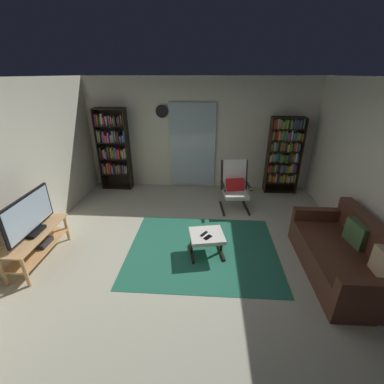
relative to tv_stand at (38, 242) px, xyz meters
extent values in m
plane|color=beige|center=(2.33, 0.18, -0.32)|extent=(7.02, 7.02, 0.00)
cube|color=beige|center=(2.33, 3.08, 0.98)|extent=(5.60, 0.06, 2.60)
cube|color=beige|center=(-0.37, 0.18, 0.98)|extent=(0.06, 6.00, 2.60)
cube|color=silver|center=(2.16, 3.02, 0.73)|extent=(1.10, 0.01, 2.00)
cube|color=#266E55|center=(2.50, 0.40, -0.32)|extent=(2.41, 1.96, 0.01)
cube|color=tan|center=(0.00, -0.01, 0.16)|extent=(0.42, 1.19, 0.02)
cube|color=tan|center=(0.00, -0.01, -0.10)|extent=(0.38, 1.13, 0.02)
cylinder|color=tan|center=(0.16, -0.56, -0.09)|extent=(0.05, 0.05, 0.47)
cylinder|color=tan|center=(0.16, 0.53, -0.09)|extent=(0.05, 0.05, 0.47)
cylinder|color=tan|center=(-0.16, -0.56, -0.09)|extent=(0.05, 0.05, 0.47)
cylinder|color=tan|center=(-0.16, 0.53, -0.09)|extent=(0.05, 0.05, 0.47)
cube|color=#28282D|center=(0.00, 0.06, -0.05)|extent=(0.25, 0.28, 0.07)
cube|color=black|center=(0.00, -0.01, 0.19)|extent=(0.20, 0.32, 0.05)
cube|color=black|center=(0.00, -0.01, 0.49)|extent=(0.04, 1.01, 0.55)
cube|color=silver|center=(0.02, -0.01, 0.49)|extent=(0.01, 0.95, 0.50)
cube|color=black|center=(-0.06, 2.82, 0.65)|extent=(0.02, 0.30, 1.94)
cube|color=black|center=(0.64, 2.82, 0.65)|extent=(0.02, 0.30, 1.94)
cube|color=black|center=(0.29, 2.96, 0.65)|extent=(0.72, 0.02, 1.94)
cube|color=black|center=(0.29, 2.82, -0.31)|extent=(0.69, 0.28, 0.02)
cube|color=black|center=(0.29, 2.82, 0.06)|extent=(0.69, 0.28, 0.02)
cube|color=black|center=(0.29, 2.82, 0.45)|extent=(0.69, 0.28, 0.02)
cube|color=black|center=(0.29, 2.82, 0.84)|extent=(0.69, 0.28, 0.02)
cube|color=black|center=(0.29, 2.82, 1.23)|extent=(0.69, 0.28, 0.02)
cube|color=black|center=(0.29, 2.82, 1.60)|extent=(0.69, 0.28, 0.02)
cube|color=purple|center=(-0.02, 2.81, 0.19)|extent=(0.04, 0.11, 0.23)
cube|color=olive|center=(0.03, 2.81, 0.16)|extent=(0.04, 0.16, 0.17)
cube|color=#407C48|center=(0.07, 2.83, 0.18)|extent=(0.03, 0.15, 0.21)
cube|color=#C63B2E|center=(0.12, 2.81, 0.21)|extent=(0.04, 0.22, 0.27)
cube|color=#C62E3A|center=(0.16, 2.82, 0.21)|extent=(0.03, 0.20, 0.27)
cube|color=orange|center=(0.20, 2.81, 0.17)|extent=(0.03, 0.14, 0.20)
cube|color=#3E5DB4|center=(0.24, 2.80, 0.17)|extent=(0.03, 0.21, 0.20)
cube|color=#2E2322|center=(0.28, 2.83, 0.20)|extent=(0.03, 0.18, 0.25)
cube|color=orange|center=(0.31, 2.83, 0.17)|extent=(0.02, 0.19, 0.19)
cube|color=teal|center=(0.36, 2.83, 0.18)|extent=(0.04, 0.15, 0.21)
cube|color=brown|center=(0.41, 2.83, 0.17)|extent=(0.03, 0.18, 0.20)
cube|color=black|center=(0.44, 2.81, 0.17)|extent=(0.02, 0.17, 0.20)
cube|color=purple|center=(0.48, 2.84, 0.18)|extent=(0.03, 0.22, 0.22)
cube|color=#589F99|center=(0.53, 2.81, 0.17)|extent=(0.04, 0.15, 0.19)
cube|color=olive|center=(0.57, 2.83, 0.17)|extent=(0.02, 0.19, 0.20)
cube|color=#2A211F|center=(-0.02, 2.80, 0.59)|extent=(0.04, 0.14, 0.26)
cube|color=#914586|center=(0.03, 2.82, 0.55)|extent=(0.02, 0.15, 0.19)
cube|color=#A79938|center=(0.07, 2.82, 0.57)|extent=(0.03, 0.21, 0.22)
cube|color=#9F3B9B|center=(0.11, 2.80, 0.54)|extent=(0.04, 0.18, 0.17)
cube|color=#408346|center=(0.15, 2.83, 0.59)|extent=(0.04, 0.11, 0.26)
cube|color=#222C2C|center=(0.19, 2.81, 0.58)|extent=(0.02, 0.22, 0.23)
cube|color=orange|center=(0.23, 2.81, 0.59)|extent=(0.04, 0.13, 0.25)
cube|color=#9B992B|center=(0.28, 2.80, 0.56)|extent=(0.02, 0.12, 0.20)
cube|color=#3664B6|center=(0.32, 2.83, 0.59)|extent=(0.04, 0.16, 0.25)
cube|color=teal|center=(0.36, 2.82, 0.55)|extent=(0.02, 0.23, 0.17)
cube|color=red|center=(0.39, 2.80, 0.58)|extent=(0.04, 0.18, 0.23)
cube|color=#C13832|center=(0.43, 2.82, 0.57)|extent=(0.03, 0.22, 0.22)
cube|color=#939E2E|center=(0.48, 2.83, 0.56)|extent=(0.04, 0.11, 0.19)
cube|color=beige|center=(0.52, 2.80, 0.55)|extent=(0.03, 0.17, 0.19)
cube|color=beige|center=(0.57, 2.80, 0.58)|extent=(0.04, 0.14, 0.24)
cube|color=teal|center=(-0.02, 2.81, 0.98)|extent=(0.04, 0.19, 0.27)
cube|color=orange|center=(0.01, 2.84, 0.97)|extent=(0.03, 0.22, 0.24)
cube|color=#30291F|center=(0.05, 2.84, 0.94)|extent=(0.04, 0.11, 0.19)
cube|color=#2955B0|center=(0.10, 2.81, 0.97)|extent=(0.02, 0.22, 0.24)
cube|color=#97408A|center=(0.12, 2.82, 0.98)|extent=(0.02, 0.23, 0.26)
cube|color=#CC3B3A|center=(0.16, 2.83, 0.93)|extent=(0.03, 0.24, 0.16)
cube|color=#A48A2F|center=(0.20, 2.83, 0.93)|extent=(0.03, 0.22, 0.16)
cube|color=#954591|center=(0.23, 2.80, 0.97)|extent=(0.03, 0.22, 0.24)
cube|color=beige|center=(0.28, 2.81, 0.93)|extent=(0.04, 0.14, 0.16)
cube|color=#5A89A5|center=(0.33, 2.84, 0.98)|extent=(0.04, 0.21, 0.27)
cube|color=brown|center=(0.38, 2.81, 0.97)|extent=(0.04, 0.12, 0.25)
cube|color=#292931|center=(0.41, 2.83, 0.93)|extent=(0.02, 0.20, 0.17)
cube|color=#252927|center=(0.46, 2.80, 0.98)|extent=(0.04, 0.21, 0.26)
cube|color=purple|center=(0.51, 2.82, 0.93)|extent=(0.03, 0.21, 0.16)
cube|color=#59948D|center=(0.55, 2.82, 0.93)|extent=(0.04, 0.15, 0.16)
cube|color=#2E5BB6|center=(0.59, 2.82, 0.98)|extent=(0.03, 0.14, 0.27)
cube|color=#964491|center=(-0.03, 2.80, 1.36)|extent=(0.02, 0.15, 0.26)
cube|color=brown|center=(0.01, 2.81, 1.35)|extent=(0.04, 0.15, 0.23)
cube|color=#378E3B|center=(0.07, 2.84, 1.33)|extent=(0.04, 0.12, 0.19)
cube|color=beige|center=(0.11, 2.81, 1.37)|extent=(0.03, 0.12, 0.26)
cube|color=red|center=(0.15, 2.83, 1.32)|extent=(0.04, 0.16, 0.18)
cube|color=#8D328C|center=(0.19, 2.83, 1.34)|extent=(0.03, 0.14, 0.20)
cube|color=teal|center=(0.23, 2.83, 1.34)|extent=(0.04, 0.23, 0.21)
cube|color=brown|center=(0.28, 2.81, 1.35)|extent=(0.04, 0.11, 0.22)
cube|color=#993E8E|center=(0.34, 2.84, 1.34)|extent=(0.03, 0.21, 0.20)
cube|color=gold|center=(0.38, 2.84, 1.32)|extent=(0.03, 0.18, 0.17)
cube|color=black|center=(0.42, 2.82, 1.35)|extent=(0.04, 0.23, 0.22)
cube|color=#9A3B98|center=(0.47, 2.83, 1.33)|extent=(0.03, 0.15, 0.18)
cube|color=brown|center=(0.50, 2.83, 1.34)|extent=(0.04, 0.15, 0.21)
cube|color=brown|center=(0.55, 2.83, 1.36)|extent=(0.04, 0.10, 0.24)
cube|color=#233035|center=(0.60, 2.83, 1.34)|extent=(0.03, 0.12, 0.21)
cube|color=black|center=(3.93, 2.84, 0.56)|extent=(0.02, 0.30, 1.78)
cube|color=black|center=(4.66, 2.84, 0.56)|extent=(0.02, 0.30, 1.78)
cube|color=black|center=(4.30, 2.99, 0.56)|extent=(0.74, 0.02, 1.78)
cube|color=black|center=(4.30, 2.84, -0.31)|extent=(0.71, 0.28, 0.02)
cube|color=black|center=(4.30, 2.84, -0.07)|extent=(0.71, 0.28, 0.02)
cube|color=black|center=(4.30, 2.84, 0.18)|extent=(0.71, 0.28, 0.02)
cube|color=black|center=(4.30, 2.84, 0.44)|extent=(0.71, 0.28, 0.02)
cube|color=black|center=(4.30, 2.84, 0.69)|extent=(0.71, 0.28, 0.02)
cube|color=black|center=(4.30, 2.84, 0.95)|extent=(0.71, 0.28, 0.02)
cube|color=black|center=(4.30, 2.84, 1.20)|extent=(0.71, 0.28, 0.02)
cube|color=black|center=(4.30, 2.84, 1.44)|extent=(0.71, 0.28, 0.02)
cube|color=black|center=(3.97, 2.83, 0.04)|extent=(0.03, 0.14, 0.20)
cube|color=gold|center=(4.02, 2.86, 0.05)|extent=(0.04, 0.16, 0.22)
cube|color=gold|center=(4.06, 2.85, 0.02)|extent=(0.02, 0.15, 0.17)
cube|color=red|center=(4.09, 2.85, 0.03)|extent=(0.04, 0.11, 0.17)
cube|color=orange|center=(4.13, 2.84, 0.01)|extent=(0.03, 0.15, 0.15)
cube|color=beige|center=(4.18, 2.86, 0.05)|extent=(0.03, 0.22, 0.22)
cube|color=#282130|center=(4.22, 2.83, 0.05)|extent=(0.03, 0.16, 0.21)
cube|color=brown|center=(4.26, 2.83, 0.05)|extent=(0.04, 0.15, 0.22)
cube|color=#BFB1AE|center=(4.31, 2.86, 0.02)|extent=(0.03, 0.16, 0.15)
cube|color=#A58B32|center=(4.35, 2.83, 0.04)|extent=(0.04, 0.18, 0.21)
cube|color=gold|center=(4.40, 2.86, 0.02)|extent=(0.04, 0.11, 0.15)
cube|color=#AAA033|center=(4.43, 2.83, 0.03)|extent=(0.02, 0.16, 0.19)
cube|color=beige|center=(4.47, 2.84, 0.02)|extent=(0.04, 0.16, 0.16)
cube|color=olive|center=(4.52, 2.86, 0.01)|extent=(0.03, 0.12, 0.15)
cube|color=beige|center=(4.57, 2.85, 0.02)|extent=(0.04, 0.12, 0.17)
cube|color=olive|center=(4.62, 2.84, 0.05)|extent=(0.03, 0.16, 0.22)
cube|color=beige|center=(3.97, 2.83, 0.27)|extent=(0.02, 0.18, 0.15)
cube|color=red|center=(4.00, 2.83, 0.28)|extent=(0.04, 0.20, 0.18)
cube|color=brown|center=(4.05, 2.83, 0.27)|extent=(0.03, 0.14, 0.16)
cube|color=#2D7A52|center=(4.09, 2.84, 0.28)|extent=(0.03, 0.18, 0.17)
cube|color=gold|center=(4.13, 2.86, 0.28)|extent=(0.02, 0.21, 0.17)
cube|color=brown|center=(4.17, 2.85, 0.29)|extent=(0.03, 0.16, 0.19)
cube|color=red|center=(4.21, 2.86, 0.27)|extent=(0.04, 0.10, 0.16)
cube|color=#2E62B3|center=(4.25, 2.83, 0.28)|extent=(0.02, 0.23, 0.18)
cube|color=orange|center=(4.28, 2.85, 0.29)|extent=(0.03, 0.23, 0.19)
cube|color=#3C60A1|center=(4.31, 2.86, 0.28)|extent=(0.03, 0.18, 0.18)
cube|color=brown|center=(4.35, 2.84, 0.29)|extent=(0.03, 0.17, 0.19)
cube|color=#3F8049|center=(4.39, 2.84, 0.28)|extent=(0.04, 0.21, 0.17)
cube|color=orange|center=(4.43, 2.83, 0.27)|extent=(0.03, 0.21, 0.15)
cube|color=gold|center=(4.47, 2.85, 0.28)|extent=(0.04, 0.19, 0.17)
cube|color=beige|center=(4.52, 2.84, 0.30)|extent=(0.04, 0.14, 0.22)
cube|color=#375EAB|center=(4.56, 2.85, 0.28)|extent=(0.04, 0.18, 0.18)
cube|color=#CE3737|center=(4.61, 2.84, 0.29)|extent=(0.03, 0.15, 0.19)
cube|color=beige|center=(3.98, 2.84, 0.53)|extent=(0.04, 0.23, 0.17)
cube|color=orange|center=(4.02, 2.83, 0.55)|extent=(0.03, 0.15, 0.21)
cube|color=teal|center=(4.06, 2.85, 0.54)|extent=(0.03, 0.21, 0.20)
cube|color=beige|center=(4.11, 2.85, 0.54)|extent=(0.03, 0.11, 0.19)
cube|color=#5D9797|center=(4.14, 2.85, 0.55)|extent=(0.02, 0.13, 0.21)
cube|color=#3556B4|center=(4.17, 2.85, 0.54)|extent=(0.03, 0.16, 0.19)
cube|color=#338C41|center=(4.22, 2.85, 0.55)|extent=(0.04, 0.24, 0.21)
cube|color=orange|center=(4.26, 2.83, 0.53)|extent=(0.03, 0.16, 0.17)
cube|color=olive|center=(4.31, 2.84, 0.53)|extent=(0.02, 0.12, 0.17)
cube|color=#3B8248|center=(4.34, 2.83, 0.53)|extent=(0.02, 0.24, 0.16)
cube|color=#19282B|center=(4.38, 2.83, 0.55)|extent=(0.04, 0.24, 0.20)
cube|color=purple|center=(4.42, 2.86, 0.54)|extent=(0.02, 0.15, 0.19)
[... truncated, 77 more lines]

